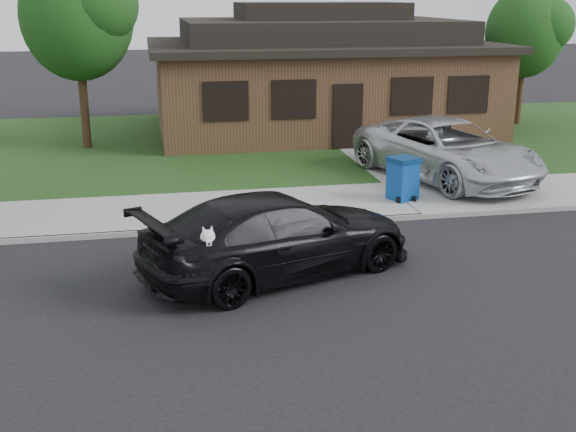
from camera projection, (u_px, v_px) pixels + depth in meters
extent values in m
plane|color=black|center=(296.00, 287.00, 13.02)|extent=(120.00, 120.00, 0.00)
cube|color=gray|center=(255.00, 207.00, 17.69)|extent=(60.00, 3.00, 0.12)
cube|color=gray|center=(264.00, 226.00, 16.29)|extent=(60.00, 0.12, 0.12)
cube|color=#193814|center=(221.00, 144.00, 25.19)|extent=(60.00, 13.00, 0.13)
cube|color=gray|center=(414.00, 154.00, 23.48)|extent=(4.50, 13.00, 0.14)
imported|color=black|center=(279.00, 235.00, 13.44)|extent=(5.74, 3.93, 1.54)
ellipsoid|color=white|center=(207.00, 239.00, 12.16)|extent=(0.34, 0.40, 0.30)
sphere|color=white|center=(208.00, 238.00, 11.92)|extent=(0.26, 0.26, 0.26)
cube|color=white|center=(209.00, 243.00, 11.82)|extent=(0.09, 0.12, 0.08)
sphere|color=black|center=(209.00, 244.00, 11.76)|extent=(0.04, 0.04, 0.04)
cone|color=white|center=(204.00, 229.00, 11.91)|extent=(0.11, 0.11, 0.14)
cone|color=white|center=(211.00, 229.00, 11.94)|extent=(0.11, 0.11, 0.14)
imported|color=silver|center=(447.00, 150.00, 19.89)|extent=(4.39, 6.44, 1.64)
cube|color=navy|center=(403.00, 180.00, 18.03)|extent=(0.78, 0.78, 0.97)
cube|color=navy|center=(404.00, 159.00, 17.88)|extent=(0.85, 0.85, 0.11)
cylinder|color=black|center=(398.00, 200.00, 17.84)|extent=(0.11, 0.16, 0.15)
cylinder|color=black|center=(414.00, 199.00, 17.92)|extent=(0.11, 0.16, 0.15)
cube|color=#422B1C|center=(319.00, 89.00, 27.34)|extent=(12.00, 8.00, 3.00)
cube|color=black|center=(320.00, 45.00, 26.86)|extent=(12.60, 8.60, 0.25)
cube|color=black|center=(320.00, 30.00, 26.71)|extent=(10.00, 6.50, 0.80)
cube|color=black|center=(320.00, 11.00, 26.50)|extent=(6.00, 3.50, 0.60)
cube|color=black|center=(348.00, 116.00, 23.68)|extent=(1.00, 0.06, 2.10)
cube|color=black|center=(226.00, 101.00, 22.77)|extent=(1.30, 0.05, 1.10)
cube|color=black|center=(294.00, 99.00, 23.18)|extent=(1.30, 0.05, 1.10)
cube|color=black|center=(412.00, 96.00, 23.91)|extent=(1.30, 0.05, 1.10)
cube|color=black|center=(468.00, 95.00, 24.28)|extent=(1.30, 0.05, 1.10)
cylinder|color=#332114|center=(85.00, 110.00, 23.98)|extent=(0.28, 0.28, 2.48)
ellipsoid|color=#143811|center=(77.00, 16.00, 23.09)|extent=(3.60, 3.60, 4.14)
sphere|color=#26591E|center=(98.00, 4.00, 22.61)|extent=(2.52, 2.52, 2.52)
cylinder|color=#332114|center=(519.00, 98.00, 28.49)|extent=(0.28, 0.28, 2.03)
ellipsoid|color=#143811|center=(525.00, 32.00, 27.75)|extent=(3.00, 3.00, 3.45)
sphere|color=#26591E|center=(546.00, 25.00, 27.34)|extent=(2.10, 2.10, 2.10)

